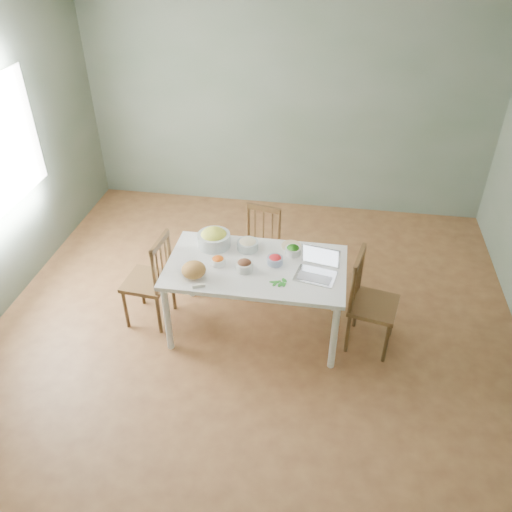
% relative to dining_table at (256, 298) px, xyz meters
% --- Properties ---
extents(floor, '(5.00, 5.00, 0.00)m').
position_rel_dining_table_xyz_m(floor, '(-0.02, -0.02, -0.37)').
color(floor, brown).
rests_on(floor, ground).
extents(ceiling, '(5.00, 5.00, 0.00)m').
position_rel_dining_table_xyz_m(ceiling, '(-0.02, -0.02, 2.33)').
color(ceiling, white).
rests_on(ceiling, ground).
extents(wall_back, '(5.00, 0.00, 2.70)m').
position_rel_dining_table_xyz_m(wall_back, '(-0.02, 2.48, 0.98)').
color(wall_back, slate).
rests_on(wall_back, ground).
extents(wall_front, '(5.00, 0.00, 2.70)m').
position_rel_dining_table_xyz_m(wall_front, '(-0.02, -2.52, 0.98)').
color(wall_front, slate).
rests_on(wall_front, ground).
extents(dining_table, '(1.58, 0.89, 0.74)m').
position_rel_dining_table_xyz_m(dining_table, '(0.00, 0.00, 0.00)').
color(dining_table, white).
rests_on(dining_table, floor).
extents(chair_far, '(0.46, 0.44, 0.88)m').
position_rel_dining_table_xyz_m(chair_far, '(-0.09, 0.65, 0.07)').
color(chair_far, brown).
rests_on(chair_far, floor).
extents(chair_left, '(0.43, 0.45, 0.94)m').
position_rel_dining_table_xyz_m(chair_left, '(-1.04, -0.02, 0.10)').
color(chair_left, brown).
rests_on(chair_left, floor).
extents(chair_right, '(0.48, 0.49, 0.95)m').
position_rel_dining_table_xyz_m(chair_right, '(1.06, -0.04, 0.11)').
color(chair_right, brown).
rests_on(chair_right, floor).
extents(bread_boule, '(0.28, 0.28, 0.14)m').
position_rel_dining_table_xyz_m(bread_boule, '(-0.50, -0.24, 0.44)').
color(bread_boule, '#AB763B').
rests_on(bread_boule, dining_table).
extents(butter_stick, '(0.11, 0.07, 0.03)m').
position_rel_dining_table_xyz_m(butter_stick, '(-0.42, -0.38, 0.39)').
color(butter_stick, silver).
rests_on(butter_stick, dining_table).
extents(bowl_squash, '(0.34, 0.34, 0.17)m').
position_rel_dining_table_xyz_m(bowl_squash, '(-0.43, 0.24, 0.46)').
color(bowl_squash, yellow).
rests_on(bowl_squash, dining_table).
extents(bowl_carrot, '(0.17, 0.17, 0.07)m').
position_rel_dining_table_xyz_m(bowl_carrot, '(-0.34, -0.03, 0.41)').
color(bowl_carrot, orange).
rests_on(bowl_carrot, dining_table).
extents(bowl_onion, '(0.24, 0.24, 0.11)m').
position_rel_dining_table_xyz_m(bowl_onion, '(-0.12, 0.24, 0.42)').
color(bowl_onion, beige).
rests_on(bowl_onion, dining_table).
extents(bowl_mushroom, '(0.18, 0.18, 0.10)m').
position_rel_dining_table_xyz_m(bowl_mushroom, '(-0.09, -0.09, 0.42)').
color(bowl_mushroom, '#3E1C14').
rests_on(bowl_mushroom, dining_table).
extents(bowl_redpep, '(0.18, 0.18, 0.08)m').
position_rel_dining_table_xyz_m(bowl_redpep, '(0.16, 0.05, 0.41)').
color(bowl_redpep, red).
rests_on(bowl_redpep, dining_table).
extents(bowl_broccoli, '(0.19, 0.19, 0.09)m').
position_rel_dining_table_xyz_m(bowl_broccoli, '(0.30, 0.23, 0.42)').
color(bowl_broccoli, black).
rests_on(bowl_broccoli, dining_table).
extents(flatbread, '(0.24, 0.24, 0.02)m').
position_rel_dining_table_xyz_m(flatbread, '(0.28, 0.34, 0.38)').
color(flatbread, beige).
rests_on(flatbread, dining_table).
extents(basil_bunch, '(0.17, 0.17, 0.02)m').
position_rel_dining_table_xyz_m(basil_bunch, '(0.22, -0.22, 0.38)').
color(basil_bunch, '#2B7724').
rests_on(basil_bunch, dining_table).
extents(laptop, '(0.39, 0.35, 0.24)m').
position_rel_dining_table_xyz_m(laptop, '(0.53, -0.09, 0.49)').
color(laptop, silver).
rests_on(laptop, dining_table).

